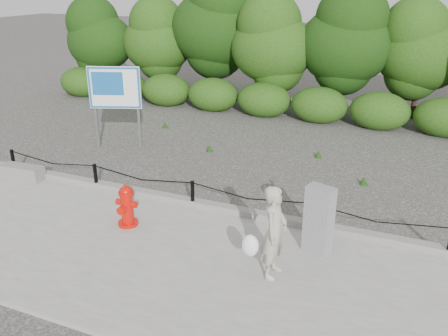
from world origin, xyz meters
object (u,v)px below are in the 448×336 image
at_px(concrete_block, 22,172).
at_px(advertising_sign, 115,91).
at_px(fire_hydrant, 127,206).
at_px(pedestrian, 273,233).
at_px(utility_cabinet, 319,220).

xyz_separation_m(concrete_block, advertising_sign, (0.71, 3.02, 1.42)).
relative_size(fire_hydrant, concrete_block, 0.81).
relative_size(pedestrian, utility_cabinet, 1.14).
height_order(concrete_block, utility_cabinet, utility_cabinet).
bearing_deg(pedestrian, fire_hydrant, 81.56).
bearing_deg(pedestrian, advertising_sign, 54.32).
distance_m(pedestrian, utility_cabinet, 1.15).
relative_size(fire_hydrant, advertising_sign, 0.36).
distance_m(pedestrian, concrete_block, 6.97).
bearing_deg(advertising_sign, fire_hydrant, -73.20).
relative_size(fire_hydrant, pedestrian, 0.54).
distance_m(fire_hydrant, concrete_block, 3.78).
bearing_deg(utility_cabinet, concrete_block, -165.17).
xyz_separation_m(utility_cabinet, advertising_sign, (-6.60, 3.49, 0.96)).
xyz_separation_m(fire_hydrant, concrete_block, (-3.65, 0.96, -0.24)).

